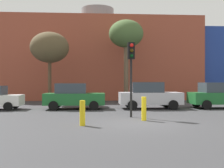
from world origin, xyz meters
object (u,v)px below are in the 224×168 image
bare_tree_0 (50,48)px  bollard_yellow_0 (82,113)px  bare_tree_1 (126,35)px  parked_car_3 (219,95)px  parked_car_1 (74,96)px  traffic_light_island (131,62)px  parked_car_2 (149,95)px  bollard_yellow_1 (144,109)px

bare_tree_0 → bollard_yellow_0: 13.22m
bare_tree_0 → bollard_yellow_0: (3.38, -12.02, -4.36)m
bare_tree_0 → bollard_yellow_0: bearing=-74.3°
bare_tree_0 → bare_tree_1: size_ratio=0.82×
parked_car_3 → bare_tree_1: bare_tree_1 is taller
parked_car_1 → traffic_light_island: bearing=-53.6°
parked_car_1 → traffic_light_island: size_ratio=1.04×
parked_car_3 → bollard_yellow_0: size_ratio=3.94×
bollard_yellow_0 → traffic_light_island: bearing=46.9°
parked_car_1 → bare_tree_1: bare_tree_1 is taller
parked_car_3 → bare_tree_1: bearing=137.0°
parked_car_3 → bollard_yellow_0: 12.09m
parked_car_3 → bare_tree_0: (-12.99, 4.68, 3.97)m
parked_car_3 → bollard_yellow_0: bearing=-142.7°
parked_car_1 → bare_tree_1: 9.01m
parked_car_1 → bollard_yellow_0: 7.40m
parked_car_2 → bare_tree_0: size_ratio=0.70×
parked_car_1 → parked_car_3: parked_car_3 is taller
traffic_light_island → bollard_yellow_1: (0.46, -1.28, -2.38)m
parked_car_1 → bare_tree_1: bearing=52.6°
parked_car_1 → bollard_yellow_0: bearing=-82.7°
parked_car_2 → traffic_light_island: size_ratio=1.09×
traffic_light_island → bollard_yellow_1: bearing=13.0°
parked_car_2 → bare_tree_1: bare_tree_1 is taller
bare_tree_1 → parked_car_3: bearing=-43.0°
bare_tree_1 → bollard_yellow_0: (-3.46, -13.08, -5.72)m
parked_car_2 → traffic_light_island: 5.44m
bollard_yellow_0 → bare_tree_0: bearing=105.7°
traffic_light_island → bare_tree_0: (-5.88, 9.34, 1.94)m
parked_car_3 → bollard_yellow_0: (-9.61, -7.33, -0.38)m
parked_car_2 → bare_tree_0: bearing=149.1°
parked_car_3 → bare_tree_1: 9.96m
parked_car_2 → parked_car_1: bearing=180.0°
bollard_yellow_0 → bollard_yellow_1: bollard_yellow_1 is taller
parked_car_1 → traffic_light_island: 6.15m
parked_car_1 → bollard_yellow_0: parked_car_1 is taller
bollard_yellow_1 → bare_tree_0: bearing=120.8°
parked_car_2 → bollard_yellow_1: parked_car_2 is taller
bare_tree_0 → parked_car_3: bearing=-19.8°
bare_tree_1 → bollard_yellow_1: bearing=-92.4°
bare_tree_1 → parked_car_2: bearing=-80.3°
traffic_light_island → bollard_yellow_1: 2.74m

